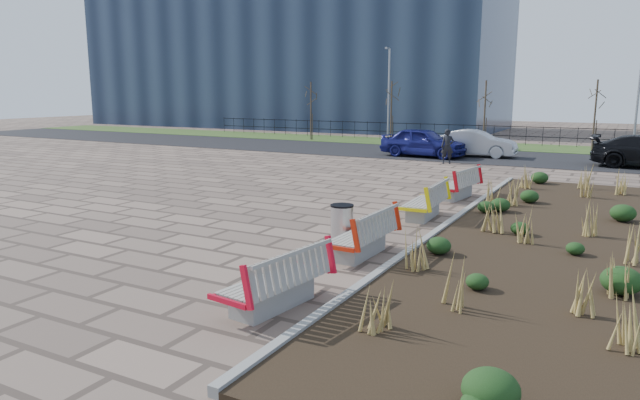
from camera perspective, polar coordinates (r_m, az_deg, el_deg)
The scene contains 21 objects.
ground at distance 12.14m, azimuth -13.16°, elevation -5.89°, with size 120.00×120.00×0.00m, color #7A6354.
planting_bed at distance 14.13m, azimuth 21.33°, elevation -3.78°, with size 4.50×18.00×0.10m, color black.
planting_curb at distance 14.57m, azimuth 12.22°, elevation -2.74°, with size 0.16×18.00×0.15m, color gray.
grass_verge_far at distance 37.61m, azimuth 16.47°, elevation 5.23°, with size 80.00×5.00×0.04m, color #33511E.
road at distance 31.80m, azimuth 14.16°, elevation 4.36°, with size 80.00×7.00×0.02m, color black.
bench_a at distance 9.22m, azimuth -4.73°, elevation -7.79°, with size 0.90×2.10×1.00m, color red, non-canonical shape.
bench_b at distance 12.04m, azimuth 4.01°, elevation -3.31°, with size 0.90×2.10×1.00m, color red, non-canonical shape.
bench_c at distance 15.83m, azimuth 10.28°, elevation -0.01°, with size 0.90×2.10×1.00m, color #FFE90D, non-canonical shape.
bench_d at distance 18.95m, azimuth 13.44°, elevation 1.65°, with size 0.90×2.10×1.00m, color #A50B14, non-canonical shape.
litter_bin at distance 12.78m, azimuth 2.21°, elevation -2.61°, with size 0.50×0.50×0.93m, color #B2B2B7.
pedestrian at distance 27.94m, azimuth 12.62°, elevation 5.25°, with size 0.60×0.39×1.65m, color black.
car_blue at distance 30.49m, azimuth 10.29°, elevation 5.71°, with size 1.79×4.46×1.52m, color navy.
car_silver at distance 31.28m, azimuth 15.26°, elevation 5.51°, with size 1.47×4.22×1.39m, color #A2A4A9.
tree_a at distance 40.36m, azimuth -0.92°, elevation 8.90°, with size 1.40×1.40×4.00m, color #4C3D2D, non-canonical shape.
tree_b at distance 37.77m, azimuth 7.13°, elevation 8.68°, with size 1.40×1.40×4.00m, color #4C3D2D, non-canonical shape.
tree_c at distance 36.01m, azimuth 16.13°, elevation 8.24°, with size 1.40×1.40×4.00m, color #4C3D2D, non-canonical shape.
tree_d at distance 35.20m, azimuth 25.78°, elevation 7.54°, with size 1.40×1.40×4.00m, color #4C3D2D, non-canonical shape.
lamp_west at distance 37.28m, azimuth 6.88°, elevation 10.20°, with size 0.24×0.60×6.00m, color gray, non-canonical shape.
lamp_east at distance 34.63m, azimuth 29.20°, elevation 8.86°, with size 0.24×0.60×6.00m, color gray, non-canonical shape.
railing_fence at distance 39.02m, azimuth 17.00°, elevation 6.30°, with size 44.00×0.10×1.20m, color black, non-canonical shape.
building_glass at distance 57.18m, azimuth -3.09°, elevation 14.95°, with size 40.00×14.00×15.00m, color #192338.
Camera 1 is at (7.82, -8.63, 3.45)m, focal length 32.00 mm.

